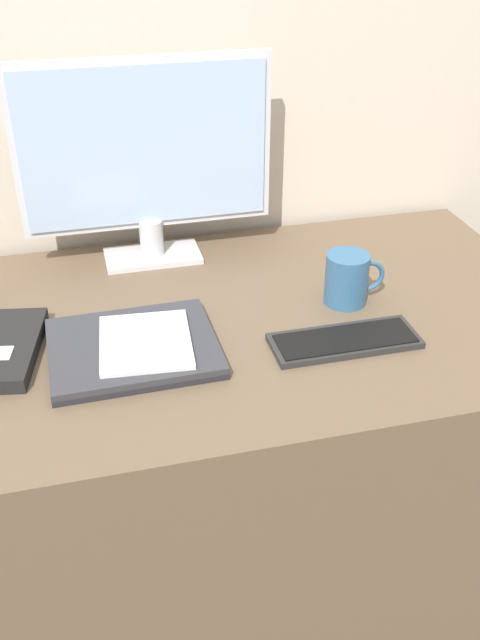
% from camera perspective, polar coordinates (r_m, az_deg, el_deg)
% --- Properties ---
extents(ground_plane, '(10.00, 10.00, 0.00)m').
position_cam_1_polar(ground_plane, '(1.76, -0.56, -23.56)').
color(ground_plane, brown).
extents(wall_back, '(3.60, 0.05, 2.40)m').
position_cam_1_polar(wall_back, '(1.59, -6.14, 22.58)').
color(wall_back, beige).
rests_on(wall_back, ground_plane).
extents(desk, '(1.38, 0.75, 0.74)m').
position_cam_1_polar(desk, '(1.58, -2.00, -11.35)').
color(desk, brown).
rests_on(desk, ground_plane).
extents(monitor, '(0.53, 0.11, 0.43)m').
position_cam_1_polar(monitor, '(1.50, -7.57, 12.77)').
color(monitor, silver).
rests_on(monitor, desk).
extents(keyboard, '(0.27, 0.10, 0.01)m').
position_cam_1_polar(keyboard, '(1.29, 8.37, -1.64)').
color(keyboard, '#282828').
rests_on(keyboard, desk).
extents(laptop, '(0.30, 0.24, 0.02)m').
position_cam_1_polar(laptop, '(1.27, -8.56, -2.24)').
color(laptop, '#232328').
rests_on(laptop, desk).
extents(ereader, '(0.17, 0.19, 0.01)m').
position_cam_1_polar(ereader, '(1.25, -7.58, -1.74)').
color(ereader, white).
rests_on(ereader, laptop).
extents(coffee_mug, '(0.12, 0.08, 0.10)m').
position_cam_1_polar(coffee_mug, '(1.40, 8.62, 3.29)').
color(coffee_mug, '#336089').
rests_on(coffee_mug, desk).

